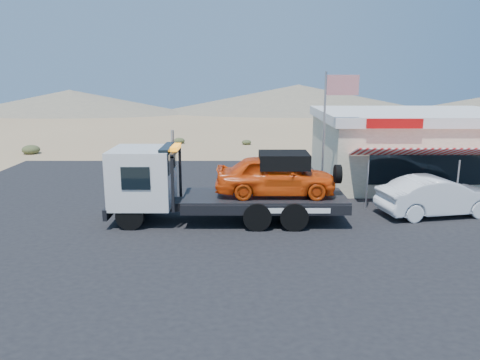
{
  "coord_description": "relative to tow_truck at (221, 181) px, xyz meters",
  "views": [
    {
      "loc": [
        0.88,
        -16.85,
        5.93
      ],
      "look_at": [
        0.86,
        2.54,
        1.5
      ],
      "focal_mm": 35.0,
      "sensor_mm": 36.0,
      "label": 1
    }
  ],
  "objects": [
    {
      "name": "tow_truck",
      "position": [
        0.0,
        0.0,
        0.0
      ],
      "size": [
        9.37,
        2.78,
        3.13
      ],
      "color": "black",
      "rests_on": "asphalt_lot"
    },
    {
      "name": "jerky_store",
      "position": [
        10.39,
        7.46,
        0.3
      ],
      "size": [
        10.4,
        9.97,
        3.9
      ],
      "color": "#C1B892",
      "rests_on": "asphalt_lot"
    },
    {
      "name": "white_sedan",
      "position": [
        9.14,
        0.79,
        -0.84
      ],
      "size": [
        5.27,
        2.7,
        1.66
      ],
      "primitive_type": "imported",
      "rotation": [
        0.0,
        0.0,
        1.77
      ],
      "color": "silver",
      "rests_on": "asphalt_lot"
    },
    {
      "name": "flagpole",
      "position": [
        4.82,
        2.99,
        2.08
      ],
      "size": [
        1.55,
        0.1,
        6.0
      ],
      "color": "#99999E",
      "rests_on": "asphalt_lot"
    },
    {
      "name": "distant_hills",
      "position": [
        -9.88,
        53.63,
        0.2
      ],
      "size": [
        126.0,
        48.0,
        4.2
      ],
      "color": "#726B59",
      "rests_on": "ground"
    },
    {
      "name": "asphalt_lot",
      "position": [
        1.89,
        1.49,
        -1.68
      ],
      "size": [
        32.0,
        24.0,
        0.02
      ],
      "primitive_type": "cube",
      "color": "black",
      "rests_on": "ground"
    },
    {
      "name": "ground",
      "position": [
        -0.11,
        -1.51,
        -1.69
      ],
      "size": [
        120.0,
        120.0,
        0.0
      ],
      "primitive_type": "plane",
      "color": "#9D7D59",
      "rests_on": "ground"
    }
  ]
}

